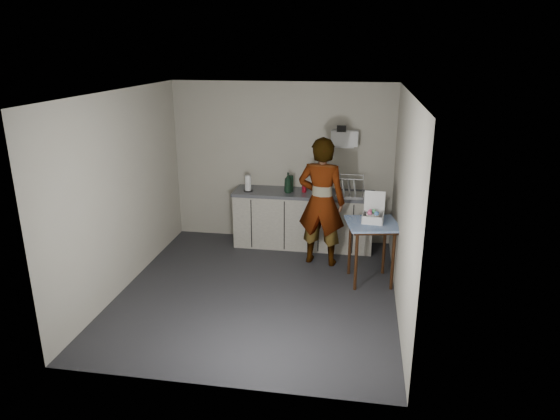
% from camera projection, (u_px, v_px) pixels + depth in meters
% --- Properties ---
extents(ground, '(4.00, 4.00, 0.00)m').
position_uv_depth(ground, '(258.00, 291.00, 6.67)').
color(ground, '#28282D').
rests_on(ground, ground).
extents(wall_back, '(3.60, 0.02, 2.60)m').
position_uv_depth(wall_back, '(282.00, 163.00, 8.13)').
color(wall_back, beige).
rests_on(wall_back, ground).
extents(wall_right, '(0.02, 4.00, 2.60)m').
position_uv_depth(wall_right, '(403.00, 205.00, 5.99)').
color(wall_right, beige).
rests_on(wall_right, ground).
extents(wall_left, '(0.02, 4.00, 2.60)m').
position_uv_depth(wall_left, '(124.00, 191.00, 6.55)').
color(wall_left, beige).
rests_on(wall_left, ground).
extents(ceiling, '(3.60, 4.00, 0.01)m').
position_uv_depth(ceiling, '(255.00, 93.00, 5.86)').
color(ceiling, white).
rests_on(ceiling, wall_back).
extents(kitchen_counter, '(2.24, 0.62, 0.91)m').
position_uv_depth(kitchen_counter, '(303.00, 221.00, 8.07)').
color(kitchen_counter, black).
rests_on(kitchen_counter, ground).
extents(wall_shelf, '(0.42, 0.18, 0.37)m').
position_uv_depth(wall_shelf, '(344.00, 138.00, 7.77)').
color(wall_shelf, white).
rests_on(wall_shelf, ground).
extents(side_table, '(0.79, 0.79, 0.86)m').
position_uv_depth(side_table, '(372.00, 230.00, 6.72)').
color(side_table, '#38180C').
rests_on(side_table, ground).
extents(standing_man, '(0.76, 0.56, 1.91)m').
position_uv_depth(standing_man, '(321.00, 202.00, 7.27)').
color(standing_man, '#B2A593').
rests_on(standing_man, ground).
extents(soap_bottle, '(0.16, 0.16, 0.32)m').
position_uv_depth(soap_bottle, '(288.00, 183.00, 7.85)').
color(soap_bottle, black).
rests_on(soap_bottle, kitchen_counter).
extents(soda_can, '(0.07, 0.07, 0.14)m').
position_uv_depth(soda_can, '(304.00, 188.00, 7.90)').
color(soda_can, red).
rests_on(soda_can, kitchen_counter).
extents(dark_bottle, '(0.08, 0.08, 0.26)m').
position_uv_depth(dark_bottle, '(291.00, 183.00, 7.92)').
color(dark_bottle, black).
rests_on(dark_bottle, kitchen_counter).
extents(paper_towel, '(0.14, 0.14, 0.26)m').
position_uv_depth(paper_towel, '(248.00, 184.00, 7.94)').
color(paper_towel, black).
rests_on(paper_towel, kitchen_counter).
extents(dish_rack, '(0.43, 0.33, 0.30)m').
position_uv_depth(dish_rack, '(350.00, 191.00, 7.74)').
color(dish_rack, white).
rests_on(dish_rack, kitchen_counter).
extents(bakery_box, '(0.30, 0.31, 0.39)m').
position_uv_depth(bakery_box, '(373.00, 215.00, 6.70)').
color(bakery_box, white).
rests_on(bakery_box, side_table).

